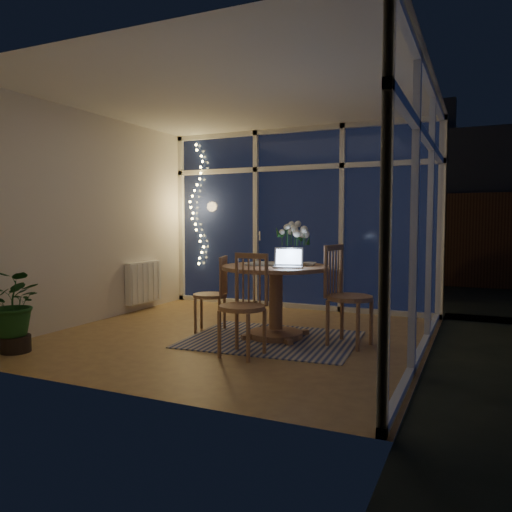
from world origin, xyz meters
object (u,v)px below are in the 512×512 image
dining_table (276,302)px  chair_front (242,305)px  chair_left (210,293)px  chair_right (350,295)px  flower_vase (293,255)px  laptop (288,257)px  potted_plant (15,313)px

dining_table → chair_front: bearing=-90.6°
chair_left → chair_right: chair_right is taller
dining_table → flower_vase: bearing=61.6°
chair_right → flower_vase: (-0.70, 0.22, 0.37)m
dining_table → chair_left: bearing=-179.3°
dining_table → chair_front: (-0.01, -0.81, 0.09)m
chair_left → chair_right: (1.62, 0.01, 0.08)m
laptop → potted_plant: size_ratio=0.40×
chair_left → dining_table: bearing=74.4°
chair_front → potted_plant: chair_front is taller
chair_left → flower_vase: size_ratio=4.18×
chair_front → chair_right: bearing=49.5°
dining_table → chair_left: chair_left is taller
chair_right → laptop: 0.74m
chair_left → potted_plant: (-1.26, -1.58, -0.06)m
chair_left → chair_right: 1.62m
dining_table → laptop: 0.56m
laptop → flower_vase: laptop is taller
chair_front → flower_vase: flower_vase is taller
chair_right → laptop: (-0.62, -0.14, 0.38)m
dining_table → laptop: (0.19, -0.14, 0.50)m
chair_right → dining_table: bearing=100.9°
chair_left → laptop: bearing=66.2°
chair_front → chair_left: bearing=139.9°
chair_front → laptop: laptop is taller
chair_left → potted_plant: chair_left is taller
laptop → potted_plant: 2.73m
dining_table → potted_plant: dining_table is taller
laptop → flower_vase: 0.36m
chair_left → chair_front: 1.13m
dining_table → chair_front: 0.82m
chair_left → chair_front: (0.80, -0.80, 0.05)m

